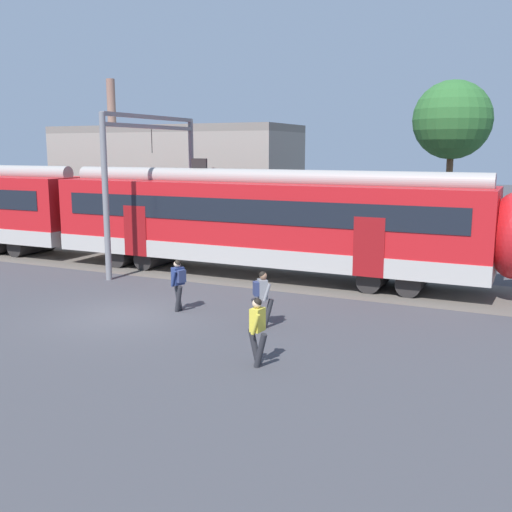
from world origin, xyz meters
name	(u,v)px	position (x,y,z in m)	size (l,w,h in m)	color
ground_plane	(123,316)	(0.00, 0.00, 0.00)	(160.00, 160.00, 0.00)	#424247
track_bed	(53,256)	(-9.74, 7.23, 0.01)	(80.00, 4.40, 0.01)	#605951
commuter_train	(91,212)	(-7.25, 7.23, 2.25)	(38.05, 3.07, 4.73)	#B7B2AD
pedestrian_navy	(178,281)	(1.25, 1.26, 0.99)	(0.58, 0.64, 1.67)	#28282D
pedestrian_grey	(262,294)	(4.40, 0.76, 0.99)	(0.70, 0.51, 1.67)	#28282D
pedestrian_yellow	(257,327)	(5.62, -2.13, 0.96)	(0.62, 0.58, 1.67)	#28282D
catenary_gantry	(153,168)	(-3.78, 7.23, 4.31)	(0.24, 6.64, 6.53)	gray
background_building	(174,183)	(-7.71, 14.93, 3.21)	(14.23, 5.00, 9.20)	gray
street_tree_right	(452,121)	(7.40, 16.21, 6.46)	(3.77, 3.77, 8.38)	brown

